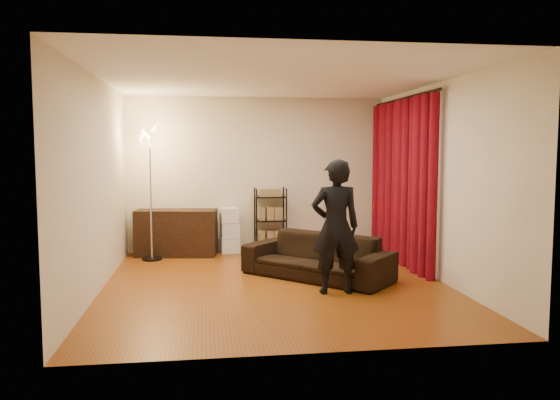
{
  "coord_description": "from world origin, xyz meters",
  "views": [
    {
      "loc": [
        -0.91,
        -7.07,
        1.78
      ],
      "look_at": [
        0.1,
        0.3,
        1.1
      ],
      "focal_mm": 35.0,
      "sensor_mm": 36.0,
      "label": 1
    }
  ],
  "objects": [
    {
      "name": "wall_front",
      "position": [
        0.0,
        -2.5,
        1.35
      ],
      "size": [
        5.0,
        0.0,
        5.0
      ],
      "primitive_type": "plane",
      "rotation": [
        -1.57,
        0.0,
        0.0
      ],
      "color": "beige",
      "rests_on": "ground"
    },
    {
      "name": "wall_left",
      "position": [
        -2.25,
        0.0,
        1.35
      ],
      "size": [
        0.0,
        5.0,
        5.0
      ],
      "primitive_type": "plane",
      "rotation": [
        1.57,
        0.0,
        1.57
      ],
      "color": "beige",
      "rests_on": "ground"
    },
    {
      "name": "curtain",
      "position": [
        2.13,
        1.12,
        1.28
      ],
      "size": [
        0.22,
        2.65,
        2.55
      ],
      "primitive_type": null,
      "color": "maroon",
      "rests_on": "ground"
    },
    {
      "name": "sofa",
      "position": [
        0.62,
        0.28,
        0.3
      ],
      "size": [
        2.07,
        2.02,
        0.61
      ],
      "primitive_type": "imported",
      "rotation": [
        0.0,
        0.0,
        -0.76
      ],
      "color": "black",
      "rests_on": "ground"
    },
    {
      "name": "floor_lamp",
      "position": [
        -1.79,
        1.88,
        1.08
      ],
      "size": [
        0.44,
        0.44,
        2.16
      ],
      "primitive_type": null,
      "rotation": [
        0.0,
        0.0,
        0.14
      ],
      "color": "silver",
      "rests_on": "ground"
    },
    {
      "name": "floor",
      "position": [
        0.0,
        0.0,
        0.0
      ],
      "size": [
        5.0,
        5.0,
        0.0
      ],
      "primitive_type": "plane",
      "color": "brown",
      "rests_on": "ground"
    },
    {
      "name": "ceiling",
      "position": [
        0.0,
        0.0,
        2.7
      ],
      "size": [
        5.0,
        5.0,
        0.0
      ],
      "primitive_type": "plane",
      "rotation": [
        3.14,
        0.0,
        0.0
      ],
      "color": "white",
      "rests_on": "ground"
    },
    {
      "name": "person",
      "position": [
        0.68,
        -0.53,
        0.84
      ],
      "size": [
        0.62,
        0.41,
        1.67
      ],
      "primitive_type": "imported",
      "rotation": [
        0.0,
        0.0,
        3.13
      ],
      "color": "black",
      "rests_on": "ground"
    },
    {
      "name": "wire_shelf",
      "position": [
        0.2,
        2.28,
        0.56
      ],
      "size": [
        0.61,
        0.51,
        1.13
      ],
      "primitive_type": null,
      "rotation": [
        0.0,
        0.0,
        -0.35
      ],
      "color": "black",
      "rests_on": "ground"
    },
    {
      "name": "media_cabinet",
      "position": [
        -1.41,
        2.2,
        0.39
      ],
      "size": [
        1.4,
        0.7,
        0.78
      ],
      "primitive_type": "cube",
      "rotation": [
        0.0,
        0.0,
        -0.15
      ],
      "color": "black",
      "rests_on": "ground"
    },
    {
      "name": "wall_right",
      "position": [
        2.25,
        0.0,
        1.35
      ],
      "size": [
        0.0,
        5.0,
        5.0
      ],
      "primitive_type": "plane",
      "rotation": [
        1.57,
        0.0,
        -1.57
      ],
      "color": "beige",
      "rests_on": "ground"
    },
    {
      "name": "wall_back",
      "position": [
        0.0,
        2.5,
        1.35
      ],
      "size": [
        5.0,
        0.0,
        5.0
      ],
      "primitive_type": "plane",
      "rotation": [
        1.57,
        0.0,
        0.0
      ],
      "color": "beige",
      "rests_on": "ground"
    },
    {
      "name": "curtain_rod",
      "position": [
        2.15,
        1.12,
        2.58
      ],
      "size": [
        0.04,
        2.65,
        0.04
      ],
      "primitive_type": "cylinder",
      "rotation": [
        1.57,
        0.0,
        0.0
      ],
      "color": "black",
      "rests_on": "wall_right"
    },
    {
      "name": "storage_boxes",
      "position": [
        -0.51,
        2.31,
        0.4
      ],
      "size": [
        0.36,
        0.31,
        0.79
      ],
      "primitive_type": null,
      "rotation": [
        0.0,
        0.0,
        0.18
      ],
      "color": "white",
      "rests_on": "ground"
    }
  ]
}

